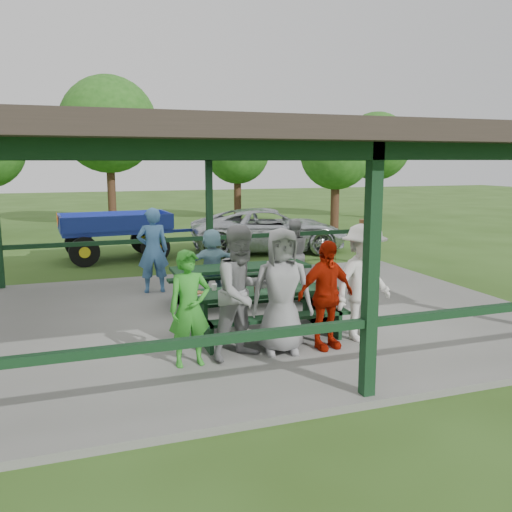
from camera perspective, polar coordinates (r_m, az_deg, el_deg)
name	(u,v)px	position (r m, az deg, el deg)	size (l,w,h in m)	color
ground	(261,318)	(10.19, 0.53, -6.51)	(90.00, 90.00, 0.00)	#2F4D18
concrete_slab	(261,315)	(10.18, 0.53, -6.24)	(10.00, 8.00, 0.10)	slate
pavilion_structure	(261,145)	(9.78, 0.56, 11.60)	(10.60, 8.60, 3.24)	black
picnic_table_near	(263,306)	(8.82, 0.77, -5.28)	(2.45, 1.39, 0.75)	black
picnic_table_far	(241,279)	(10.74, -1.60, -2.47)	(2.72, 1.39, 0.75)	black
table_setting	(267,286)	(8.81, 1.17, -3.19)	(2.36, 0.45, 0.10)	white
contestant_green	(190,308)	(7.47, -7.01, -5.50)	(0.59, 0.39, 1.61)	green
contestant_grey_left	(243,292)	(7.67, -1.43, -3.86)	(0.93, 0.73, 1.92)	gray
contestant_grey_mid	(282,291)	(7.90, 2.72, -3.69)	(0.90, 0.59, 1.85)	gray
contestant_red	(326,295)	(8.16, 7.35, -4.08)	(0.96, 0.40, 1.64)	#A11604
contestant_white_fedora	(363,282)	(8.60, 11.24, -2.71)	(1.36, 1.05, 1.91)	silver
spectator_lblue	(212,263)	(11.25, -4.68, -0.71)	(1.32, 0.42, 1.43)	#7DAEC2
spectator_blue	(153,250)	(11.75, -10.81, 0.60)	(0.67, 0.44, 1.83)	teal
spectator_grey	(293,254)	(11.89, 3.91, 0.16)	(0.75, 0.58, 1.54)	gray
pickup_truck	(269,230)	(17.45, 1.43, 2.75)	(2.32, 5.04, 1.40)	silver
farm_trailer	(116,235)	(16.54, -14.52, 2.16)	(4.25, 2.04, 1.48)	navy
tree_left	(109,125)	(25.06, -15.26, 13.18)	(4.20, 4.20, 6.56)	#372016
tree_mid	(237,152)	(27.06, -1.98, 10.88)	(3.15, 3.15, 4.93)	#372016
tree_right	(336,154)	(23.27, 8.43, 10.58)	(3.02, 3.02, 4.71)	#372016
tree_far_right	(376,147)	(28.59, 12.56, 11.18)	(3.42, 3.42, 5.34)	#372016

